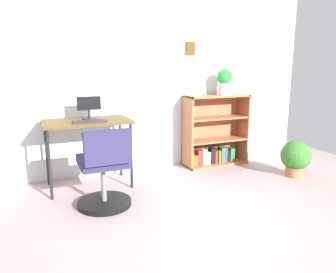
{
  "coord_description": "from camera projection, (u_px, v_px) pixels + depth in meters",
  "views": [
    {
      "loc": [
        -1.12,
        -1.86,
        1.36
      ],
      "look_at": [
        0.26,
        1.38,
        0.58
      ],
      "focal_mm": 35.38,
      "sensor_mm": 36.0,
      "label": 1
    }
  ],
  "objects": [
    {
      "name": "wall_back",
      "position": [
        124.0,
        76.0,
        4.06
      ],
      "size": [
        5.2,
        0.12,
        2.42
      ],
      "color": "silver",
      "rests_on": "ground_plane"
    },
    {
      "name": "ground_plane",
      "position": [
        210.0,
        256.0,
        2.4
      ],
      "size": [
        6.24,
        6.24,
        0.0
      ],
      "primitive_type": "plane",
      "color": "#A38E90"
    },
    {
      "name": "potted_plant_floor",
      "position": [
        296.0,
        157.0,
        4.04
      ],
      "size": [
        0.37,
        0.37,
        0.45
      ],
      "color": "#9E6642",
      "rests_on": "ground_plane"
    },
    {
      "name": "keyboard",
      "position": [
        90.0,
        121.0,
        3.47
      ],
      "size": [
        0.35,
        0.12,
        0.02
      ],
      "primitive_type": "cube",
      "color": "#28252B",
      "rests_on": "desk"
    },
    {
      "name": "desk",
      "position": [
        87.0,
        127.0,
        3.6
      ],
      "size": [
        0.93,
        0.53,
        0.76
      ],
      "color": "#543C1A",
      "rests_on": "ground_plane"
    },
    {
      "name": "monitor",
      "position": [
        89.0,
        107.0,
        3.64
      ],
      "size": [
        0.26,
        0.16,
        0.25
      ],
      "color": "#262628",
      "rests_on": "desk"
    },
    {
      "name": "bookshelf_low",
      "position": [
        214.0,
        134.0,
        4.52
      ],
      "size": [
        0.88,
        0.3,
        0.95
      ],
      "color": "#A35F3B",
      "rests_on": "ground_plane"
    },
    {
      "name": "potted_plant_on_shelf",
      "position": [
        225.0,
        81.0,
        4.35
      ],
      "size": [
        0.2,
        0.2,
        0.34
      ],
      "color": "#B7B2A8",
      "rests_on": "bookshelf_low"
    },
    {
      "name": "office_chair",
      "position": [
        104.0,
        174.0,
        3.12
      ],
      "size": [
        0.52,
        0.55,
        0.8
      ],
      "color": "black",
      "rests_on": "ground_plane"
    }
  ]
}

